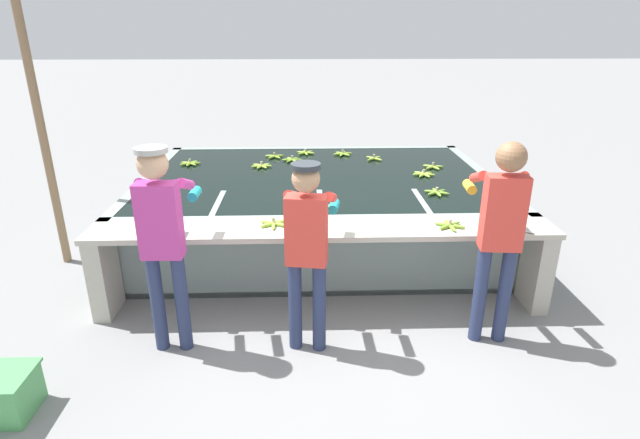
{
  "coord_description": "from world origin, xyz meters",
  "views": [
    {
      "loc": [
        -0.16,
        -3.96,
        2.54
      ],
      "look_at": [
        0.0,
        1.09,
        0.58
      ],
      "focal_mm": 28.0,
      "sensor_mm": 36.0,
      "label": 1
    }
  ],
  "objects": [
    {
      "name": "banana_bunch_floating_10",
      "position": [
        -0.72,
        2.37,
        0.85
      ],
      "size": [
        0.28,
        0.28,
        0.08
      ],
      "color": "#9EC642",
      "rests_on": "wash_tank"
    },
    {
      "name": "ground_plane",
      "position": [
        0.0,
        0.0,
        0.0
      ],
      "size": [
        80.0,
        80.0,
        0.0
      ],
      "primitive_type": "plane",
      "color": "gray",
      "rests_on": "ground"
    },
    {
      "name": "banana_bunch_floating_0",
      "position": [
        1.3,
        1.92,
        0.85
      ],
      "size": [
        0.28,
        0.28,
        0.08
      ],
      "color": "#9EC642",
      "rests_on": "wash_tank"
    },
    {
      "name": "worker_2",
      "position": [
        1.41,
        -0.29,
        1.05
      ],
      "size": [
        0.45,
        0.73,
        1.74
      ],
      "color": "navy",
      "rests_on": "ground"
    },
    {
      "name": "worker_0",
      "position": [
        -1.28,
        -0.33,
        1.06
      ],
      "size": [
        0.41,
        0.73,
        1.72
      ],
      "color": "navy",
      "rests_on": "ground"
    },
    {
      "name": "banana_bunch_floating_4",
      "position": [
        0.38,
        2.99,
        0.85
      ],
      "size": [
        0.28,
        0.28,
        0.08
      ],
      "color": "#8CB738",
      "rests_on": "wash_tank"
    },
    {
      "name": "wash_tank",
      "position": [
        -0.0,
        1.97,
        0.41
      ],
      "size": [
        4.27,
        3.06,
        0.84
      ],
      "color": "gray",
      "rests_on": "ground"
    },
    {
      "name": "banana_bunch_ledge_0",
      "position": [
        -0.45,
        0.31,
        0.85
      ],
      "size": [
        0.27,
        0.28,
        0.08
      ],
      "color": "#93BC3D",
      "rests_on": "work_ledge"
    },
    {
      "name": "banana_bunch_floating_7",
      "position": [
        0.79,
        2.71,
        0.85
      ],
      "size": [
        0.23,
        0.23,
        0.08
      ],
      "color": "#93BC3D",
      "rests_on": "wash_tank"
    },
    {
      "name": "banana_bunch_floating_6",
      "position": [
        0.02,
        0.74,
        0.85
      ],
      "size": [
        0.28,
        0.28,
        0.08
      ],
      "color": "#93BC3D",
      "rests_on": "wash_tank"
    },
    {
      "name": "support_post_left",
      "position": [
        -2.93,
        1.36,
        1.6
      ],
      "size": [
        0.09,
        0.09,
        3.2
      ],
      "color": "#846647",
      "rests_on": "ground"
    },
    {
      "name": "banana_bunch_floating_2",
      "position": [
        1.5,
        2.25,
        0.85
      ],
      "size": [
        0.27,
        0.28,
        0.08
      ],
      "color": "#93BC3D",
      "rests_on": "wash_tank"
    },
    {
      "name": "banana_bunch_floating_1",
      "position": [
        -0.33,
        2.67,
        0.85
      ],
      "size": [
        0.28,
        0.26,
        0.08
      ],
      "color": "#7FAD33",
      "rests_on": "wash_tank"
    },
    {
      "name": "banana_bunch_floating_9",
      "position": [
        1.28,
        1.19,
        0.85
      ],
      "size": [
        0.27,
        0.28,
        0.08
      ],
      "color": "#75A333",
      "rests_on": "wash_tank"
    },
    {
      "name": "knife_0",
      "position": [
        1.67,
        0.16,
        0.84
      ],
      "size": [
        0.3,
        0.23,
        0.02
      ],
      "color": "silver",
      "rests_on": "work_ledge"
    },
    {
      "name": "work_ledge",
      "position": [
        0.0,
        0.23,
        0.59
      ],
      "size": [
        4.27,
        0.45,
        0.84
      ],
      "color": "#B7B2A3",
      "rests_on": "ground"
    },
    {
      "name": "banana_bunch_floating_8",
      "position": [
        -0.58,
        2.88,
        0.85
      ],
      "size": [
        0.28,
        0.27,
        0.08
      ],
      "color": "#8CB738",
      "rests_on": "wash_tank"
    },
    {
      "name": "banana_bunch_ledge_1",
      "position": [
        1.15,
        0.21,
        0.85
      ],
      "size": [
        0.27,
        0.28,
        0.08
      ],
      "color": "#75A333",
      "rests_on": "work_ledge"
    },
    {
      "name": "banana_bunch_floating_3",
      "position": [
        -1.68,
        2.53,
        0.85
      ],
      "size": [
        0.28,
        0.28,
        0.08
      ],
      "color": "#8CB738",
      "rests_on": "wash_tank"
    },
    {
      "name": "worker_1",
      "position": [
        -0.15,
        -0.36,
        0.97
      ],
      "size": [
        0.48,
        0.74,
        1.6
      ],
      "color": "navy",
      "rests_on": "ground"
    },
    {
      "name": "banana_bunch_floating_5",
      "position": [
        -0.15,
        3.08,
        0.85
      ],
      "size": [
        0.27,
        0.28,
        0.08
      ],
      "color": "#8CB738",
      "rests_on": "wash_tank"
    }
  ]
}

